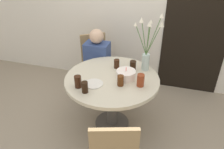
% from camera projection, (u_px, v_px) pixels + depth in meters
% --- Properties ---
extents(ground_plane, '(16.00, 16.00, 0.00)m').
position_uv_depth(ground_plane, '(112.00, 123.00, 2.87)').
color(ground_plane, gray).
extents(wall_back, '(8.00, 0.05, 2.60)m').
position_uv_depth(wall_back, '(134.00, 3.00, 3.15)').
color(wall_back, silver).
rests_on(wall_back, ground_plane).
extents(doorway_panel, '(0.90, 0.01, 2.05)m').
position_uv_depth(doorway_panel, '(197.00, 28.00, 3.05)').
color(doorway_panel, black).
rests_on(doorway_panel, ground_plane).
extents(dining_table, '(1.09, 1.09, 0.71)m').
position_uv_depth(dining_table, '(112.00, 87.00, 2.58)').
color(dining_table, beige).
rests_on(dining_table, ground_plane).
extents(chair_left_flank, '(0.55, 0.55, 0.89)m').
position_uv_depth(chair_left_flank, '(95.00, 61.00, 3.35)').
color(chair_left_flank, tan).
rests_on(chair_left_flank, ground_plane).
extents(birthday_cake, '(0.22, 0.22, 0.14)m').
position_uv_depth(birthday_cake, '(126.00, 75.00, 2.47)').
color(birthday_cake, white).
rests_on(birthday_cake, dining_table).
extents(flower_vase, '(0.32, 0.23, 0.71)m').
position_uv_depth(flower_vase, '(147.00, 50.00, 2.52)').
color(flower_vase, '#B2C6C1').
rests_on(flower_vase, dining_table).
extents(side_plate, '(0.20, 0.20, 0.01)m').
position_uv_depth(side_plate, '(94.00, 84.00, 2.39)').
color(side_plate, silver).
rests_on(side_plate, dining_table).
extents(drink_glass_0, '(0.08, 0.08, 0.12)m').
position_uv_depth(drink_glass_0, '(133.00, 66.00, 2.62)').
color(drink_glass_0, black).
rests_on(drink_glass_0, dining_table).
extents(drink_glass_1, '(0.07, 0.07, 0.12)m').
position_uv_depth(drink_glass_1, '(120.00, 81.00, 2.34)').
color(drink_glass_1, '#51280F').
rests_on(drink_glass_1, dining_table).
extents(drink_glass_2, '(0.07, 0.07, 0.12)m').
position_uv_depth(drink_glass_2, '(85.00, 87.00, 2.23)').
color(drink_glass_2, black).
rests_on(drink_glass_2, dining_table).
extents(drink_glass_3, '(0.07, 0.07, 0.11)m').
position_uv_depth(drink_glass_3, '(117.00, 64.00, 2.67)').
color(drink_glass_3, '#33190C').
rests_on(drink_glass_3, dining_table).
extents(drink_glass_4, '(0.07, 0.07, 0.13)m').
position_uv_depth(drink_glass_4, '(78.00, 82.00, 2.31)').
color(drink_glass_4, '#33190C').
rests_on(drink_glass_4, dining_table).
extents(drink_glass_5, '(0.08, 0.08, 0.14)m').
position_uv_depth(drink_glass_5, '(141.00, 80.00, 2.33)').
color(drink_glass_5, maroon).
rests_on(drink_glass_5, dining_table).
extents(person_guest, '(0.34, 0.24, 1.05)m').
position_uv_depth(person_guest, '(98.00, 66.00, 3.22)').
color(person_guest, '#383333').
rests_on(person_guest, ground_plane).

